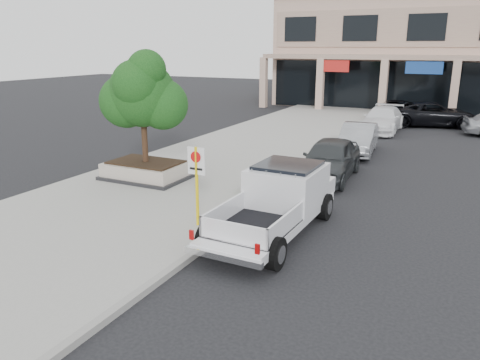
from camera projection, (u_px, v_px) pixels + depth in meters
name	position (u px, v px, depth m)	size (l,w,h in m)	color
ground	(269.00, 250.00, 12.21)	(120.00, 120.00, 0.00)	black
sidewalk	(205.00, 170.00, 19.70)	(8.00, 52.00, 0.15)	gray
curb	(293.00, 182.00, 18.02)	(0.20, 52.00, 0.15)	gray
planter	(146.00, 170.00, 18.20)	(3.20, 2.20, 0.68)	black
planter_tree	(147.00, 94.00, 17.47)	(2.90, 2.55, 4.00)	black
no_parking_sign	(197.00, 175.00, 13.11)	(0.55, 0.09, 2.30)	yellow
hedge	(267.00, 181.00, 16.25)	(1.10, 0.99, 0.94)	#1F4413
pickup_truck	(273.00, 204.00, 12.98)	(2.16, 5.83, 1.84)	white
curb_car_a	(330.00, 159.00, 18.63)	(1.88, 4.68, 1.59)	#2F3335
curb_car_b	(358.00, 139.00, 22.98)	(1.55, 4.45, 1.47)	#97999E
curb_car_c	(382.00, 120.00, 28.85)	(2.11, 5.19, 1.51)	white
curb_car_d	(394.00, 110.00, 33.45)	(2.30, 4.99, 1.39)	black
lot_car_d	(432.00, 114.00, 30.80)	(2.66, 5.76, 1.60)	black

